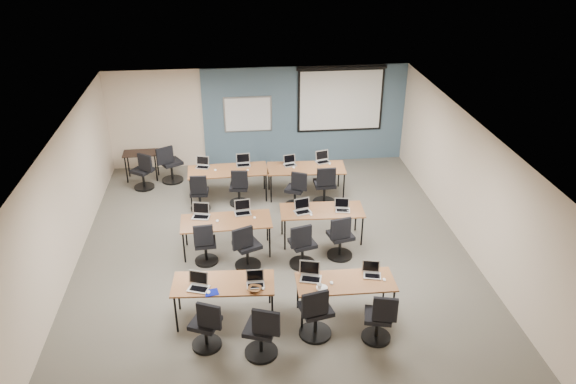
{
  "coord_description": "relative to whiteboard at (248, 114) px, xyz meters",
  "views": [
    {
      "loc": [
        -0.77,
        -9.89,
        6.44
      ],
      "look_at": [
        0.34,
        0.4,
        1.13
      ],
      "focal_mm": 35.0,
      "sensor_mm": 36.0,
      "label": 1
    }
  ],
  "objects": [
    {
      "name": "task_chair_4",
      "position": [
        -1.09,
        -4.78,
        -1.06
      ],
      "size": [
        0.47,
        0.47,
        0.96
      ],
      "rotation": [
        0.0,
        0.0,
        0.07
      ],
      "color": "black",
      "rests_on": "floor"
    },
    {
      "name": "laptop_0",
      "position": [
        -1.14,
        -6.57,
        -0.66
      ],
      "size": [
        0.34,
        0.29,
        0.26
      ],
      "rotation": [
        0.0,
        0.0,
        -0.34
      ],
      "color": "#B6B6BF",
      "rests_on": "training_table_front_left"
    },
    {
      "name": "laptop_7",
      "position": [
        1.77,
        -4.18,
        -0.66
      ],
      "size": [
        0.3,
        0.26,
        0.23
      ],
      "rotation": [
        0.0,
        0.0,
        -0.19
      ],
      "color": "#BDBDBD",
      "rests_on": "training_table_mid_right"
    },
    {
      "name": "laptop_5",
      "position": [
        -0.31,
        -4.08,
        -0.66
      ],
      "size": [
        0.33,
        0.28,
        0.25
      ],
      "rotation": [
        0.0,
        0.0,
        0.13
      ],
      "color": "silver",
      "rests_on": "training_table_mid_left"
    },
    {
      "name": "task_chair_11",
      "position": [
        1.69,
        -2.56,
        -1.03
      ],
      "size": [
        0.55,
        0.55,
        1.02
      ],
      "rotation": [
        0.0,
        0.0,
        0.02
      ],
      "color": "black",
      "rests_on": "floor"
    },
    {
      "name": "laptop_11",
      "position": [
        1.76,
        -1.68,
        -0.66
      ],
      "size": [
        0.34,
        0.29,
        0.26
      ],
      "rotation": [
        0.0,
        0.0,
        0.27
      ],
      "color": "#B6B6BA",
      "rests_on": "training_table_back_right"
    },
    {
      "name": "wall_front",
      "position": [
        0.3,
        -8.93,
        -0.1
      ],
      "size": [
        8.0,
        0.04,
        2.7
      ],
      "primitive_type": "cube",
      "color": "beige",
      "rests_on": "ground"
    },
    {
      "name": "snack_bowl",
      "position": [
        -0.21,
        -6.75,
        -0.69
      ],
      "size": [
        0.28,
        0.28,
        0.05
      ],
      "primitive_type": "imported",
      "rotation": [
        0.0,
        0.0,
        -0.38
      ],
      "color": "brown",
      "rests_on": "training_table_front_left"
    },
    {
      "name": "mouse_5",
      "position": [
        -0.08,
        -4.33,
        -0.71
      ],
      "size": [
        0.07,
        0.1,
        0.03
      ],
      "primitive_type": "ellipsoid",
      "rotation": [
        0.0,
        0.0,
        -0.19
      ],
      "color": "white",
      "rests_on": "training_table_mid_left"
    },
    {
      "name": "task_chair_1",
      "position": [
        -0.14,
        -7.51,
        -1.03
      ],
      "size": [
        0.56,
        0.54,
        1.02
      ],
      "rotation": [
        0.0,
        0.0,
        -0.35
      ],
      "color": "black",
      "rests_on": "floor"
    },
    {
      "name": "training_table_front_left",
      "position": [
        -0.73,
        -6.48,
        -0.77
      ],
      "size": [
        1.73,
        0.72,
        0.73
      ],
      "rotation": [
        0.0,
        0.0,
        -0.07
      ],
      "color": "#925825",
      "rests_on": "floor"
    },
    {
      "name": "spare_chair_a",
      "position": [
        -2.08,
        -0.91,
        -1.02
      ],
      "size": [
        0.61,
        0.55,
        1.03
      ],
      "rotation": [
        0.0,
        0.0,
        0.52
      ],
      "color": "black",
      "rests_on": "floor"
    },
    {
      "name": "mouse_9",
      "position": [
        -0.12,
        -2.0,
        -0.71
      ],
      "size": [
        0.08,
        0.1,
        0.03
      ],
      "primitive_type": "ellipsoid",
      "rotation": [
        0.0,
        0.0,
        0.2
      ],
      "color": "white",
      "rests_on": "training_table_back_left"
    },
    {
      "name": "training_table_back_left",
      "position": [
        -0.59,
        -1.92,
        -0.76
      ],
      "size": [
        1.92,
        0.8,
        0.73
      ],
      "rotation": [
        0.0,
        0.0,
        0.04
      ],
      "color": "#9D6F40",
      "rests_on": "floor"
    },
    {
      "name": "task_chair_3",
      "position": [
        1.78,
        -7.36,
        -1.05
      ],
      "size": [
        0.49,
        0.49,
        0.97
      ],
      "rotation": [
        0.0,
        0.0,
        -0.25
      ],
      "color": "black",
      "rests_on": "floor"
    },
    {
      "name": "mouse_1",
      "position": [
        -0.07,
        -6.73,
        -0.71
      ],
      "size": [
        0.07,
        0.1,
        0.03
      ],
      "primitive_type": "ellipsoid",
      "rotation": [
        0.0,
        0.0,
        0.19
      ],
      "color": "white",
      "rests_on": "training_table_front_left"
    },
    {
      "name": "floor",
      "position": [
        0.3,
        -4.43,
        -1.45
      ],
      "size": [
        8.0,
        9.0,
        0.02
      ],
      "primitive_type": "cube",
      "color": "#6B6354",
      "rests_on": "ground"
    },
    {
      "name": "mouse_4",
      "position": [
        -0.84,
        -4.39,
        -0.71
      ],
      "size": [
        0.06,
        0.1,
        0.03
      ],
      "primitive_type": "ellipsoid",
      "rotation": [
        0.0,
        0.0,
        0.02
      ],
      "color": "white",
      "rests_on": "training_table_mid_left"
    },
    {
      "name": "mouse_10",
      "position": [
        1.0,
        -1.98,
        -0.71
      ],
      "size": [
        0.07,
        0.11,
        0.04
      ],
      "primitive_type": "ellipsoid",
      "rotation": [
        0.0,
        0.0,
        0.06
      ],
      "color": "white",
      "rests_on": "training_table_back_right"
    },
    {
      "name": "task_chair_7",
      "position": [
        1.61,
        -4.87,
        -1.04
      ],
      "size": [
        0.52,
        0.52,
        1.0
      ],
      "rotation": [
        0.0,
        0.0,
        0.23
      ],
      "color": "black",
      "rests_on": "floor"
    },
    {
      "name": "laptop_8",
      "position": [
        -1.2,
        -1.67,
        -0.66
      ],
      "size": [
        0.32,
        0.27,
        0.24
      ],
      "rotation": [
        0.0,
        0.0,
        -0.28
      ],
      "color": "#A4A5AC",
      "rests_on": "training_table_back_left"
    },
    {
      "name": "blue_accent_panel",
      "position": [
        1.55,
        0.04,
        -0.1
      ],
      "size": [
        5.5,
        0.04,
        2.7
      ],
      "primitive_type": "cube",
      "color": "#3D5977",
      "rests_on": "wall_back"
    },
    {
      "name": "training_table_back_right",
      "position": [
        1.31,
        -1.99,
        -0.76
      ],
      "size": [
        1.9,
        0.79,
        0.73
      ],
      "rotation": [
        0.0,
        0.0,
        -0.06
      ],
      "color": "olive",
      "rests_on": "floor"
    },
    {
      "name": "snack_plate",
      "position": [
        0.91,
        -6.81,
        -0.71
      ],
      "size": [
        0.23,
        0.23,
        0.01
      ],
      "primitive_type": "cylinder",
      "rotation": [
        0.0,
        0.0,
        -0.23
      ],
      "color": "white",
      "rests_on": "training_table_front_right"
    },
    {
      "name": "spare_chair_b",
      "position": [
        -2.71,
        -1.24,
        -1.04
      ],
      "size": [
        0.58,
        0.51,
        0.99
      ],
      "rotation": [
        0.0,
        0.0,
        -0.61
      ],
      "color": "black",
      "rests_on": "floor"
    },
    {
      "name": "laptop_3",
      "position": [
        1.83,
        -6.53,
        -0.66
      ],
      "size": [
        0.3,
        0.26,
        0.23
      ],
      "rotation": [
        0.0,
        0.0,
        -0.24
      ],
      "color": "#B8B7C2",
      "rests_on": "training_table_front_right"
    },
    {
      "name": "training_table_mid_left",
      "position": [
        -0.66,
        -4.38,
        -0.76
      ],
      "size": [
        1.84,
        0.77,
        0.73
      ],
      "rotation": [
        0.0,
        0.0,
        0.03
      ],
      "color": "olive",
      "rests_on": "floor"
    },
    {
      "name": "laptop_2",
      "position": [
        0.76,
        -6.5,
        -0.65
      ],
      "size": [
        0.36,
        0.3,
        0.27
      ],
      "rotation": [
        0.0,
        0.0,
        -0.27
      ],
      "color": "silver",
      "rests_on": "training_table_front_right"
    },
    {
      "name": "training_table_mid_right",
      "position": [
        1.35,
        -4.14,
        -0.77
      ],
      "size": [
        1.75,
        0.73,
        0.73
      ],
      "rotation": [
        0.0,
        0.0,
        -0.04
      ],
      "color": "brown",
      "rests_on": "floor"
    },
    {
      "name": "blue_mousepad",
      "position": [
        -0.92,
        -6.74,
        -0.72
      ],
      "size": [
        0.26,
        0.23,
        0.01
      ],
      "primitive_type": "cube",
      "rotation": [
        0.0,
        0.0,
        0.2
      ],
      "color": "#050E7F",
      "rests_on": "training_table_front_left"
    },
    {
      "name": "training_table_front_right",
      "position": [
        1.35,
        -6.66,
        -0.77
      ],
      "size": [
        1.68,
        0.7,
        0.73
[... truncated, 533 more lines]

